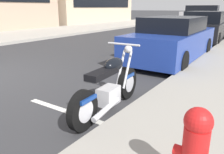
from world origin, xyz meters
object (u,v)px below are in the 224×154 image
at_px(parked_car_far_down_curb, 205,27).
at_px(fire_hydrant, 195,148).
at_px(parked_car_second_in_row, 173,40).
at_px(crossing_truck, 202,13).
at_px(parked_motorcycle, 109,88).

relative_size(parked_car_far_down_curb, fire_hydrant, 6.03).
distance_m(parked_car_second_in_row, fire_hydrant, 6.03).
bearing_deg(fire_hydrant, parked_car_far_down_curb, 12.03).
relative_size(parked_car_second_in_row, parked_car_far_down_curb, 0.96).
relative_size(parked_car_far_down_curb, crossing_truck, 0.93).
height_order(parked_car_second_in_row, crossing_truck, crossing_truck).
distance_m(parked_car_second_in_row, crossing_truck, 22.91).
bearing_deg(parked_car_second_in_row, parked_car_far_down_curb, 1.34).
relative_size(parked_car_second_in_row, crossing_truck, 0.89).
relative_size(parked_car_second_in_row, fire_hydrant, 5.77).
xyz_separation_m(parked_motorcycle, parked_car_far_down_curb, (9.85, 0.67, 0.30)).
bearing_deg(parked_motorcycle, crossing_truck, 6.51).
height_order(crossing_truck, fire_hydrant, crossing_truck).
bearing_deg(crossing_truck, parked_car_far_down_curb, 100.31).
bearing_deg(crossing_truck, parked_car_second_in_row, 97.54).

